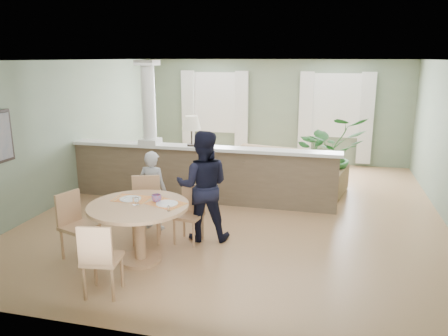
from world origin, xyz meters
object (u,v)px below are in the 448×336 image
(dining_table, at_px, (139,216))
(chair_near, at_px, (100,257))
(houseplant, at_px, (328,153))
(man_person, at_px, (203,186))
(chair_far_boy, at_px, (146,205))
(chair_far_man, at_px, (190,211))
(sofa, at_px, (279,169))
(child_person, at_px, (153,190))
(chair_side, at_px, (75,222))

(dining_table, height_order, chair_near, dining_table)
(houseplant, xyz_separation_m, man_person, (-1.81, -3.05, 0.05))
(chair_far_boy, bearing_deg, houseplant, 31.29)
(dining_table, distance_m, chair_far_man, 0.96)
(sofa, height_order, chair_far_boy, chair_far_boy)
(sofa, relative_size, dining_table, 2.04)
(houseplant, bearing_deg, child_person, -133.38)
(dining_table, bearing_deg, man_person, 57.26)
(houseplant, bearing_deg, chair_side, -129.43)
(sofa, relative_size, child_person, 2.12)
(sofa, relative_size, houseplant, 1.72)
(chair_far_man, xyz_separation_m, chair_near, (-0.50, -1.81, 0.03))
(sofa, xyz_separation_m, houseplant, (1.01, 0.03, 0.40))
(chair_side, bearing_deg, chair_far_boy, -23.11)
(chair_side, bearing_deg, chair_near, -117.02)
(houseplant, distance_m, man_person, 3.55)
(chair_far_boy, xyz_separation_m, chair_near, (0.17, -1.71, -0.04))
(chair_far_boy, distance_m, chair_far_man, 0.69)
(chair_far_man, bearing_deg, dining_table, -110.52)
(chair_near, distance_m, man_person, 2.08)
(chair_near, height_order, child_person, child_person)
(chair_side, height_order, man_person, man_person)
(chair_far_boy, distance_m, man_person, 0.92)
(sofa, height_order, houseplant, houseplant)
(houseplant, xyz_separation_m, chair_far_boy, (-2.65, -3.28, -0.26))
(child_person, bearing_deg, man_person, 174.18)
(houseplant, bearing_deg, dining_table, -121.16)
(chair_far_boy, bearing_deg, child_person, 78.53)
(houseplant, xyz_separation_m, chair_near, (-2.48, -4.99, -0.30))
(sofa, height_order, chair_far_man, chair_far_man)
(houseplant, distance_m, chair_side, 5.31)
(dining_table, xyz_separation_m, man_person, (0.62, 0.96, 0.20))
(chair_far_boy, height_order, chair_near, chair_far_boy)
(child_person, bearing_deg, houseplant, -127.69)
(child_person, bearing_deg, chair_far_boy, 103.99)
(chair_far_man, xyz_separation_m, man_person, (0.17, 0.13, 0.37))
(sofa, xyz_separation_m, child_person, (-1.71, -2.84, 0.25))
(houseplant, height_order, chair_near, houseplant)
(dining_table, xyz_separation_m, chair_far_man, (0.45, 0.83, -0.17))
(houseplant, relative_size, child_person, 1.23)
(chair_far_boy, xyz_separation_m, chair_far_man, (0.68, 0.10, -0.06))
(houseplant, height_order, man_person, man_person)
(sofa, bearing_deg, dining_table, -98.13)
(dining_table, xyz_separation_m, child_person, (-0.29, 1.14, -0.00))
(man_person, bearing_deg, chair_far_boy, 3.23)
(chair_near, xyz_separation_m, chair_side, (-0.89, 0.90, 0.01))
(chair_far_man, relative_size, chair_near, 0.95)
(dining_table, bearing_deg, chair_far_man, 61.56)
(chair_near, height_order, man_person, man_person)
(sofa, bearing_deg, man_person, -93.39)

